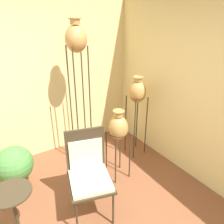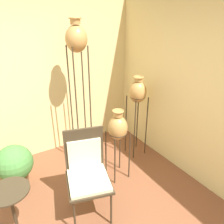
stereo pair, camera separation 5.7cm
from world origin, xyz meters
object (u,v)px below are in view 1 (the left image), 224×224
chair (88,170)px  side_table (14,208)px  vase_stand_medium (137,93)px  vase_stand_short (118,128)px  vase_stand_tall (76,44)px  potted_plant (15,166)px

chair → side_table: 0.85m
side_table → chair: bearing=1.0°
vase_stand_medium → chair: 1.53m
vase_stand_medium → side_table: 2.31m
vase_stand_medium → vase_stand_short: bearing=-149.4°
vase_stand_medium → side_table: size_ratio=1.94×
vase_stand_tall → side_table: 2.16m
vase_stand_medium → vase_stand_short: vase_stand_medium is taller
vase_stand_short → side_table: size_ratio=1.53×
vase_stand_tall → side_table: size_ratio=3.12×
vase_stand_tall → vase_stand_medium: size_ratio=1.61×
vase_stand_tall → vase_stand_short: (0.24, -0.72, -1.09)m
vase_stand_tall → vase_stand_medium: (0.85, -0.35, -0.79)m
vase_stand_short → potted_plant: 1.52m
vase_stand_short → chair: vase_stand_short is taller
vase_stand_tall → vase_stand_short: bearing=-71.6°
chair → vase_stand_medium: bearing=44.4°
chair → potted_plant: 1.14m
vase_stand_medium → vase_stand_tall: bearing=157.4°
chair → side_table: size_ratio=1.50×
vase_stand_tall → vase_stand_short: 1.33m
side_table → vase_stand_short: bearing=12.9°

